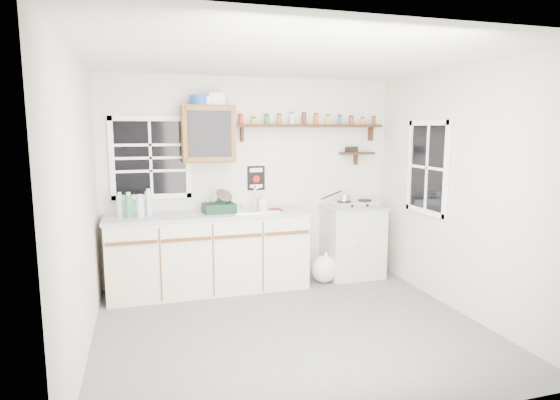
% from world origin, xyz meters
% --- Properties ---
extents(room, '(3.64, 3.24, 2.54)m').
position_xyz_m(room, '(0.00, 0.00, 1.25)').
color(room, '#59595C').
rests_on(room, ground).
extents(main_cabinet, '(2.31, 0.63, 0.92)m').
position_xyz_m(main_cabinet, '(-0.58, 1.30, 0.46)').
color(main_cabinet, beige).
rests_on(main_cabinet, floor).
extents(right_cabinet, '(0.73, 0.57, 0.91)m').
position_xyz_m(right_cabinet, '(1.25, 1.32, 0.46)').
color(right_cabinet, '#B4B4AD').
rests_on(right_cabinet, floor).
extents(sink, '(0.52, 0.44, 0.29)m').
position_xyz_m(sink, '(-0.05, 1.30, 0.93)').
color(sink, silver).
rests_on(sink, main_cabinet).
extents(upper_cabinet, '(0.60, 0.32, 0.65)m').
position_xyz_m(upper_cabinet, '(-0.55, 1.44, 1.82)').
color(upper_cabinet, brown).
rests_on(upper_cabinet, wall_back).
extents(upper_cabinet_clutter, '(0.39, 0.24, 0.14)m').
position_xyz_m(upper_cabinet_clutter, '(-0.56, 1.44, 2.21)').
color(upper_cabinet_clutter, '#18479F').
rests_on(upper_cabinet_clutter, upper_cabinet).
extents(spice_shelf, '(1.91, 0.18, 0.35)m').
position_xyz_m(spice_shelf, '(0.71, 1.51, 1.93)').
color(spice_shelf, black).
rests_on(spice_shelf, wall_back).
extents(secondary_shelf, '(0.45, 0.16, 0.24)m').
position_xyz_m(secondary_shelf, '(1.36, 1.52, 1.58)').
color(secondary_shelf, black).
rests_on(secondary_shelf, wall_back).
extents(warning_sign, '(0.22, 0.02, 0.30)m').
position_xyz_m(warning_sign, '(0.05, 1.59, 1.28)').
color(warning_sign, black).
rests_on(warning_sign, wall_back).
extents(window_back, '(0.93, 0.03, 0.98)m').
position_xyz_m(window_back, '(-1.20, 1.59, 1.55)').
color(window_back, black).
rests_on(window_back, wall_back).
extents(window_right, '(0.03, 0.78, 1.08)m').
position_xyz_m(window_right, '(1.79, 0.55, 1.45)').
color(window_right, black).
rests_on(window_right, wall_back).
extents(water_bottles, '(0.38, 0.15, 0.30)m').
position_xyz_m(water_bottles, '(-1.39, 1.32, 1.05)').
color(water_bottles, '#AFC2CD').
rests_on(water_bottles, main_cabinet).
extents(dish_rack, '(0.38, 0.30, 0.27)m').
position_xyz_m(dish_rack, '(-0.45, 1.31, 1.01)').
color(dish_rack, black).
rests_on(dish_rack, main_cabinet).
extents(soap_bottle, '(0.09, 0.09, 0.18)m').
position_xyz_m(soap_bottle, '(0.10, 1.48, 1.01)').
color(soap_bottle, white).
rests_on(soap_bottle, main_cabinet).
extents(rag, '(0.16, 0.14, 0.02)m').
position_xyz_m(rag, '(0.19, 1.24, 0.93)').
color(rag, maroon).
rests_on(rag, main_cabinet).
extents(hotplate, '(0.58, 0.32, 0.08)m').
position_xyz_m(hotplate, '(1.26, 1.30, 0.95)').
color(hotplate, silver).
rests_on(hotplate, right_cabinet).
extents(saucepan, '(0.32, 0.25, 0.15)m').
position_xyz_m(saucepan, '(1.11, 1.31, 1.03)').
color(saucepan, silver).
rests_on(saucepan, hotplate).
extents(trash_bag, '(0.37, 0.33, 0.42)m').
position_xyz_m(trash_bag, '(0.80, 1.16, 0.18)').
color(trash_bag, silver).
rests_on(trash_bag, floor).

